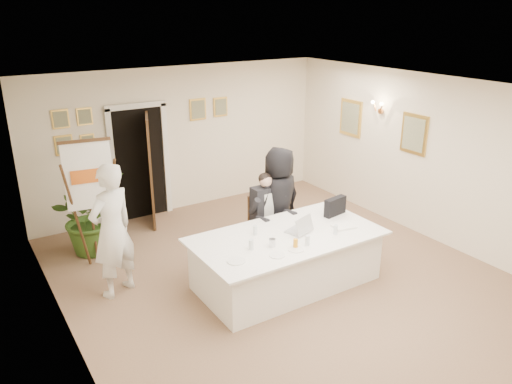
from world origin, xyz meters
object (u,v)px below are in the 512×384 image
at_px(flip_chart, 92,210).
at_px(potted_palm, 89,216).
at_px(laptop, 299,222).
at_px(standing_man, 112,231).
at_px(oj_glass, 296,244).
at_px(steel_jug, 272,243).
at_px(paper_stack, 344,226).
at_px(seated_man, 267,214).
at_px(conference_table, 286,259).
at_px(laptop_bag, 335,206).
at_px(standing_woman, 279,200).

height_order(flip_chart, potted_palm, flip_chart).
bearing_deg(laptop, standing_man, 137.12).
relative_size(oj_glass, steel_jug, 1.18).
height_order(paper_stack, steel_jug, steel_jug).
height_order(flip_chart, paper_stack, flip_chart).
distance_m(potted_palm, steel_jug, 3.26).
xyz_separation_m(seated_man, flip_chart, (-2.45, 1.09, 0.22)).
height_order(potted_palm, steel_jug, potted_palm).
bearing_deg(steel_jug, laptop, 19.45).
height_order(standing_man, steel_jug, standing_man).
height_order(potted_palm, oj_glass, potted_palm).
relative_size(conference_table, potted_palm, 2.14).
relative_size(laptop, paper_stack, 1.19).
height_order(standing_man, laptop_bag, standing_man).
height_order(conference_table, standing_man, standing_man).
bearing_deg(potted_palm, conference_table, -50.68).
bearing_deg(oj_glass, standing_man, 144.05).
height_order(laptop, oj_glass, laptop).
height_order(standing_woman, oj_glass, standing_woman).
height_order(standing_woman, laptop_bag, standing_woman).
relative_size(conference_table, steel_jug, 24.59).
bearing_deg(potted_palm, flip_chart, -95.74).
relative_size(laptop, steel_jug, 3.49).
distance_m(laptop_bag, paper_stack, 0.50).
bearing_deg(oj_glass, steel_jug, 139.04).
bearing_deg(seated_man, conference_table, -103.25).
bearing_deg(standing_man, flip_chart, -113.86).
xyz_separation_m(standing_man, oj_glass, (2.02, -1.46, -0.12)).
xyz_separation_m(laptop_bag, paper_stack, (-0.20, -0.44, -0.12)).
relative_size(flip_chart, paper_stack, 6.18).
distance_m(conference_table, laptop, 0.57).
distance_m(standing_woman, steel_jug, 1.48).
relative_size(conference_table, oj_glass, 20.80).
xyz_separation_m(flip_chart, laptop, (2.39, -2.02, -0.00)).
height_order(paper_stack, oj_glass, oj_glass).
height_order(flip_chart, laptop_bag, flip_chart).
bearing_deg(steel_jug, potted_palm, 122.13).
bearing_deg(paper_stack, standing_man, 156.56).
height_order(standing_man, paper_stack, standing_man).
height_order(seated_man, steel_jug, seated_man).
relative_size(standing_man, laptop, 4.99).
distance_m(seated_man, potted_palm, 2.89).
distance_m(standing_man, oj_glass, 2.49).
bearing_deg(standing_man, potted_palm, -115.95).
height_order(laptop, paper_stack, laptop).
xyz_separation_m(standing_man, laptop_bag, (3.22, -0.87, -0.04)).
bearing_deg(paper_stack, oj_glass, -171.25).
bearing_deg(paper_stack, conference_table, 164.79).
xyz_separation_m(paper_stack, oj_glass, (-1.00, -0.15, 0.05)).
height_order(conference_table, flip_chart, flip_chart).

